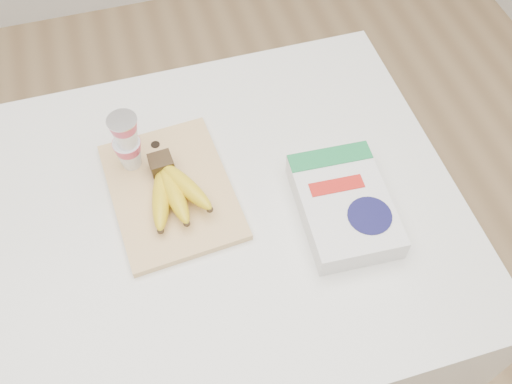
# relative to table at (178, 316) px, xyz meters

# --- Properties ---
(room) EXTENTS (4.00, 4.00, 4.00)m
(room) POSITION_rel_table_xyz_m (0.00, 0.00, 0.87)
(room) COLOR tan
(room) RESTS_ON ground
(table) EXTENTS (1.28, 0.86, 0.96)m
(table) POSITION_rel_table_xyz_m (0.00, 0.00, 0.00)
(table) COLOR silver
(table) RESTS_ON ground
(cutting_board) EXTENTS (0.27, 0.35, 0.02)m
(cutting_board) POSITION_rel_table_xyz_m (0.06, 0.07, 0.49)
(cutting_board) COLOR #E3B97D
(cutting_board) RESTS_ON table
(bananas) EXTENTS (0.14, 0.19, 0.06)m
(bananas) POSITION_rel_table_xyz_m (0.06, 0.04, 0.52)
(bananas) COLOR #382816
(bananas) RESTS_ON cutting_board
(yogurt_stack) EXTENTS (0.06, 0.06, 0.14)m
(yogurt_stack) POSITION_rel_table_xyz_m (-0.01, 0.15, 0.58)
(yogurt_stack) COLOR white
(yogurt_stack) RESTS_ON cutting_board
(cereal_box) EXTENTS (0.19, 0.27, 0.06)m
(cereal_box) POSITION_rel_table_xyz_m (0.38, -0.08, 0.51)
(cereal_box) COLOR white
(cereal_box) RESTS_ON table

